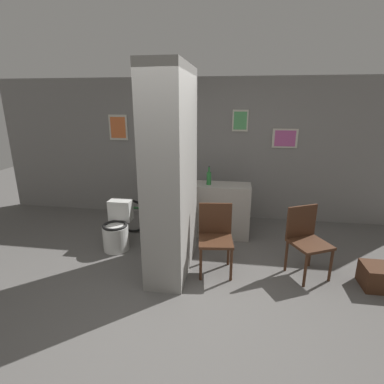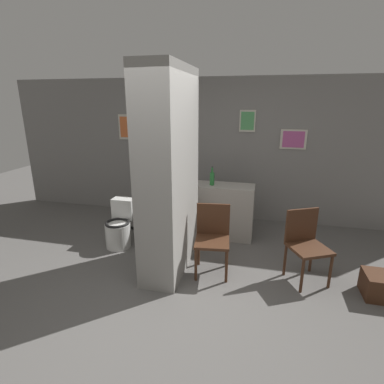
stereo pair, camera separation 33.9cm
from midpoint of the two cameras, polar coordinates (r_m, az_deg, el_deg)
name	(u,v)px [view 2 (the right image)]	position (r m, az deg, el deg)	size (l,w,h in m)	color
ground_plane	(166,293)	(3.75, -2.21, -18.70)	(14.00, 14.00, 0.00)	#5B5956
wall_back	(208,150)	(5.69, 4.87, 7.98)	(8.00, 0.09, 2.60)	gray
pillar_center	(169,174)	(3.81, -1.80, 3.51)	(0.50, 1.29, 2.60)	gray
counter_shelf	(218,211)	(5.00, 6.87, -3.56)	(1.16, 0.44, 0.89)	gray
toilet	(120,227)	(4.80, -11.65, -6.58)	(0.39, 0.55, 0.71)	white
chair_near_pillar	(212,235)	(3.96, 6.40, -8.27)	(0.49, 0.49, 0.90)	#422616
chair_by_doorway	(306,242)	(4.09, 23.13, -8.79)	(0.59, 0.59, 0.90)	#422616
bicycle	(164,216)	(5.10, -3.49, -4.61)	(1.61, 0.42, 0.65)	black
bottle_tall	(212,178)	(4.81, 5.87, 2.64)	(0.07, 0.07, 0.31)	#267233
floor_crate	(380,286)	(4.31, 34.20, -14.60)	(0.36, 0.36, 0.29)	#422616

